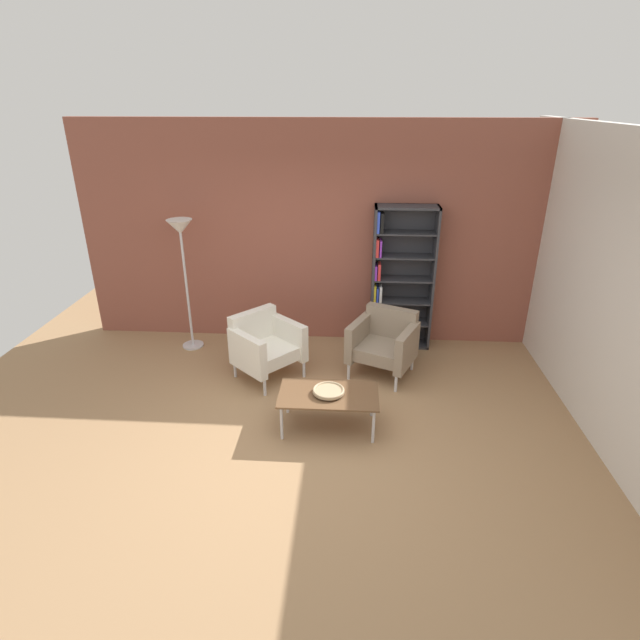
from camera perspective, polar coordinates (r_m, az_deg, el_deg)
The scene contains 9 objects.
ground_plane at distance 5.14m, azimuth -1.58°, elevation -13.57°, with size 8.32×8.32×0.00m, color #9E7751.
brick_back_panel at distance 6.74m, azimuth 0.21°, elevation 9.51°, with size 6.40×0.12×2.90m, color brown.
plaster_right_partition at distance 5.53m, azimuth 29.95°, elevation 2.96°, with size 0.12×5.20×2.90m, color silver.
bookshelf_tall at distance 6.71m, azimuth 8.76°, elevation 4.55°, with size 0.80×0.30×1.90m.
coffee_table_low at distance 5.13m, azimuth 0.97°, elevation -8.60°, with size 1.00×0.56×0.40m.
decorative_bowl at distance 5.10m, azimuth 0.98°, elevation -7.97°, with size 0.32×0.32×0.05m.
armchair_by_bookshelf at distance 6.15m, azimuth 7.25°, elevation -2.45°, with size 0.91×0.88×0.78m.
armchair_near_window at distance 6.07m, azimuth -6.22°, elevation -2.76°, with size 0.95×0.95×0.78m.
floor_lamp_torchiere at distance 6.64m, azimuth -15.34°, elevation 8.41°, with size 0.32×0.32×1.74m.
Camera 1 is at (0.41, -4.06, 3.13)m, focal length 28.37 mm.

